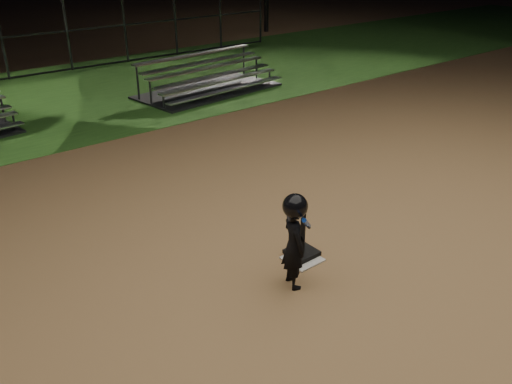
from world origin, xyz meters
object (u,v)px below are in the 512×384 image
home_plate (302,259)px  batting_tee (302,247)px  child_batter (294,238)px  bleacher_right (209,85)px

home_plate → batting_tee: size_ratio=0.66×
child_batter → bleacher_right: 9.37m
bleacher_right → home_plate: bearing=-122.2°
child_batter → bleacher_right: size_ratio=0.30×
bleacher_right → child_batter: bearing=-123.9°
child_batter → batting_tee: bearing=-36.5°
home_plate → bleacher_right: bearing=63.6°
child_batter → bleacher_right: child_batter is taller
child_batter → bleacher_right: bearing=-11.3°
batting_tee → bleacher_right: 8.74m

